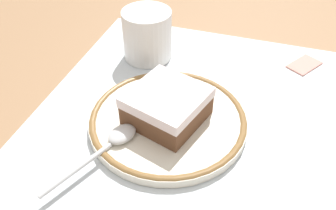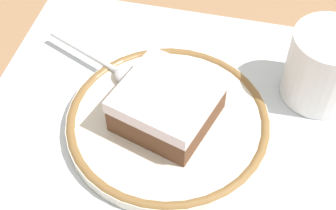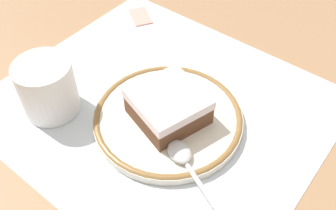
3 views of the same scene
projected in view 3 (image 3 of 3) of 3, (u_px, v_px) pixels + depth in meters
ground_plane at (160, 106)px, 0.51m from camera, size 2.40×2.40×0.00m
placemat at (160, 105)px, 0.51m from camera, size 0.41×0.37×0.00m
plate at (168, 118)px, 0.48m from camera, size 0.19×0.19×0.01m
cake_slice at (168, 106)px, 0.46m from camera, size 0.10×0.10×0.04m
spoon at (185, 161)px, 0.43m from camera, size 0.12×0.06×0.01m
cup at (48, 90)px, 0.48m from camera, size 0.07×0.07×0.07m
sugar_packet at (140, 15)px, 0.64m from camera, size 0.06×0.05×0.01m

